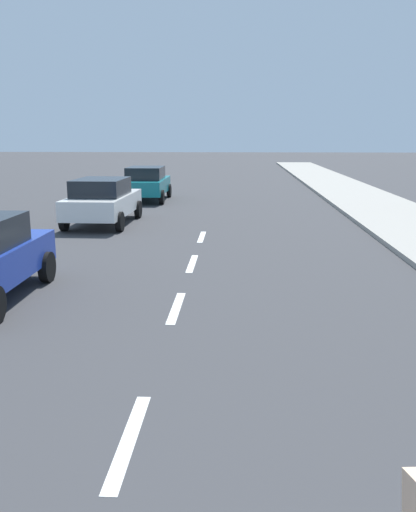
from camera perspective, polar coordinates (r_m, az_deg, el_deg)
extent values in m
plane|color=#38383A|center=(17.31, -0.44, 2.62)|extent=(160.00, 160.00, 0.00)
cube|color=#9E998E|center=(20.12, 20.14, 3.46)|extent=(3.60, 80.00, 0.14)
cube|color=white|center=(5.84, -8.32, -18.49)|extent=(0.16, 1.80, 0.01)
cube|color=white|center=(9.71, -3.36, -5.42)|extent=(0.16, 1.80, 0.01)
cube|color=white|center=(12.96, -1.68, -0.78)|extent=(0.16, 1.80, 0.01)
cube|color=white|center=(16.34, -0.66, 2.03)|extent=(0.16, 1.80, 0.01)
cylinder|color=black|center=(11.77, -16.57, -1.11)|extent=(0.19, 0.64, 0.64)
cube|color=white|center=(18.97, -10.94, 5.38)|extent=(1.88, 4.33, 0.64)
cube|color=black|center=(18.70, -11.19, 7.12)|extent=(1.63, 2.26, 0.56)
cylinder|color=black|center=(20.66, -12.28, 4.86)|extent=(0.19, 0.64, 0.64)
cylinder|color=black|center=(20.22, -7.36, 4.89)|extent=(0.19, 0.64, 0.64)
cylinder|color=black|center=(17.90, -14.89, 3.57)|extent=(0.19, 0.64, 0.64)
cylinder|color=black|center=(17.40, -9.25, 3.58)|extent=(0.19, 0.64, 0.64)
cube|color=#14727A|center=(25.60, -6.47, 7.35)|extent=(1.81, 4.22, 0.64)
cube|color=black|center=(25.34, -6.57, 8.66)|extent=(1.58, 2.20, 0.56)
cylinder|color=black|center=(27.18, -7.84, 6.84)|extent=(0.19, 0.64, 0.64)
cylinder|color=black|center=(26.92, -4.12, 6.87)|extent=(0.19, 0.64, 0.64)
cylinder|color=black|center=(24.39, -9.01, 6.15)|extent=(0.19, 0.64, 0.64)
cylinder|color=black|center=(24.11, -4.88, 6.18)|extent=(0.19, 0.64, 0.64)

